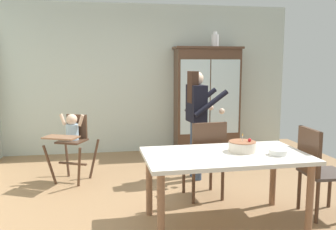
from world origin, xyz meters
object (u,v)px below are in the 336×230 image
object	(u,v)px
ceramic_vase	(215,40)
dining_chair_right_end	(317,166)
dining_table	(225,162)
birthday_cake	(242,146)
china_cabinet	(207,100)
adult_person	(197,111)
high_chair_with_toddler	(72,135)
serving_bowl	(278,152)
dining_chair_far_side	(206,155)

from	to	relation	value
ceramic_vase	dining_chair_right_end	size ratio (longest dim) A/B	0.28
dining_table	birthday_cake	distance (m)	0.25
china_cabinet	ceramic_vase	xyz separation A→B (m)	(0.14, 0.00, 1.08)
dining_table	adult_person	bearing A→B (deg)	86.63
ceramic_vase	high_chair_with_toddler	distance (m)	3.13
china_cabinet	high_chair_with_toddler	bearing A→B (deg)	-149.84
dining_table	serving_bowl	xyz separation A→B (m)	(0.49, -0.14, 0.12)
china_cabinet	birthday_cake	world-z (taller)	china_cabinet
adult_person	dining_table	bearing A→B (deg)	171.29
ceramic_vase	dining_chair_far_side	world-z (taller)	ceramic_vase
high_chair_with_toddler	adult_person	xyz separation A→B (m)	(1.73, -0.17, 0.31)
dining_table	serving_bowl	bearing A→B (deg)	-15.89
china_cabinet	ceramic_vase	bearing A→B (deg)	1.57
china_cabinet	dining_chair_right_end	xyz separation A→B (m)	(0.36, -2.98, -0.42)
china_cabinet	dining_chair_right_end	world-z (taller)	china_cabinet
adult_person	dining_chair_right_end	bearing A→B (deg)	-152.61
china_cabinet	ceramic_vase	size ratio (longest dim) A/B	7.17
serving_bowl	dining_chair_far_side	size ratio (longest dim) A/B	0.19
ceramic_vase	adult_person	size ratio (longest dim) A/B	0.18
china_cabinet	adult_person	xyz separation A→B (m)	(-0.58, -1.51, -0.00)
birthday_cake	dining_chair_right_end	size ratio (longest dim) A/B	0.29
ceramic_vase	birthday_cake	xyz separation A→B (m)	(-0.61, -2.95, -1.26)
adult_person	dining_chair_right_end	xyz separation A→B (m)	(0.94, -1.47, -0.41)
china_cabinet	adult_person	bearing A→B (deg)	-111.07
high_chair_with_toddler	dining_chair_right_end	size ratio (longest dim) A/B	0.99
ceramic_vase	birthday_cake	distance (m)	3.27
high_chair_with_toddler	dining_chair_right_end	xyz separation A→B (m)	(2.68, -1.63, -0.10)
serving_bowl	dining_chair_far_side	world-z (taller)	dining_chair_far_side
china_cabinet	birthday_cake	distance (m)	2.99
china_cabinet	high_chair_with_toddler	xyz separation A→B (m)	(-2.31, -1.34, -0.32)
china_cabinet	dining_table	distance (m)	3.10
dining_chair_far_side	high_chair_with_toddler	bearing A→B (deg)	-36.55
adult_person	birthday_cake	size ratio (longest dim) A/B	5.47
adult_person	dining_chair_far_side	size ratio (longest dim) A/B	1.59
china_cabinet	dining_chair_right_end	bearing A→B (deg)	-83.07
adult_person	china_cabinet	bearing A→B (deg)	-26.42
dining_table	serving_bowl	distance (m)	0.52
china_cabinet	serving_bowl	distance (m)	3.16
dining_table	birthday_cake	size ratio (longest dim) A/B	5.88
china_cabinet	high_chair_with_toddler	distance (m)	2.69
high_chair_with_toddler	dining_chair_far_side	bearing A→B (deg)	-6.27
dining_chair_right_end	dining_table	bearing A→B (deg)	93.37
china_cabinet	birthday_cake	xyz separation A→B (m)	(-0.47, -2.95, -0.18)
birthday_cake	dining_table	bearing A→B (deg)	-164.71
dining_table	birthday_cake	bearing A→B (deg)	15.29
dining_chair_far_side	serving_bowl	bearing A→B (deg)	115.73
adult_person	dining_chair_right_end	distance (m)	1.79
adult_person	high_chair_with_toddler	bearing A→B (deg)	79.19
high_chair_with_toddler	dining_table	bearing A→B (deg)	-20.58
china_cabinet	serving_bowl	bearing A→B (deg)	-93.25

